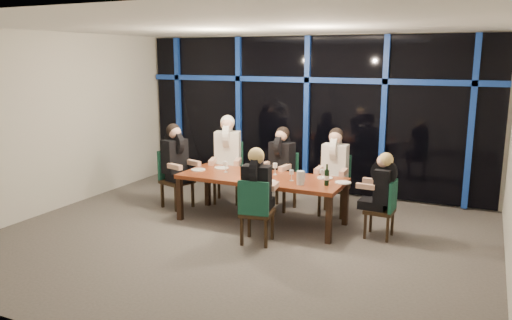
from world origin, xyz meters
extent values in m
plane|color=#5F5853|center=(0.00, 0.00, 0.00)|extent=(7.00, 7.00, 0.00)
cube|color=beige|center=(0.00, 3.00, 1.50)|extent=(7.00, 0.04, 3.00)
cube|color=beige|center=(0.00, -3.00, 1.50)|extent=(7.00, 0.04, 3.00)
cube|color=beige|center=(-3.50, 0.00, 1.50)|extent=(0.04, 6.00, 3.00)
cube|color=white|center=(0.00, 0.00, 3.00)|extent=(7.00, 6.00, 0.04)
cube|color=black|center=(0.00, 2.94, 1.50)|extent=(6.86, 0.04, 2.94)
cube|color=navy|center=(-2.90, 2.89, 1.50)|extent=(0.10, 0.10, 2.94)
cube|color=navy|center=(-1.45, 2.89, 1.50)|extent=(0.10, 0.10, 2.94)
cube|color=navy|center=(0.00, 2.89, 1.50)|extent=(0.10, 0.10, 2.94)
cube|color=navy|center=(1.45, 2.89, 1.50)|extent=(0.10, 0.10, 2.94)
cube|color=navy|center=(2.90, 2.89, 1.50)|extent=(0.10, 0.10, 2.94)
cube|color=navy|center=(0.00, 2.89, 2.16)|extent=(6.86, 0.10, 0.10)
cube|color=#FF2D14|center=(1.10, 3.25, 2.15)|extent=(0.60, 0.05, 0.35)
cube|color=brown|center=(0.00, 0.80, 0.72)|extent=(2.60, 1.00, 0.06)
cube|color=black|center=(-1.24, 0.36, 0.34)|extent=(0.08, 0.08, 0.69)
cube|color=black|center=(1.24, 0.36, 0.34)|extent=(0.08, 0.08, 0.69)
cube|color=black|center=(-1.24, 1.24, 0.34)|extent=(0.08, 0.08, 0.69)
cube|color=black|center=(1.24, 1.24, 0.34)|extent=(0.08, 0.08, 0.69)
cube|color=black|center=(-1.02, 1.58, 0.50)|extent=(0.63, 0.63, 0.07)
cube|color=#1A533F|center=(-1.09, 1.79, 0.80)|extent=(0.49, 0.21, 0.55)
cube|color=black|center=(-1.15, 1.32, 0.23)|extent=(0.06, 0.06, 0.46)
cube|color=black|center=(-0.77, 1.45, 0.23)|extent=(0.06, 0.06, 0.46)
cube|color=black|center=(-1.27, 1.70, 0.23)|extent=(0.06, 0.06, 0.46)
cube|color=black|center=(-0.89, 1.83, 0.23)|extent=(0.06, 0.06, 0.46)
cube|color=black|center=(0.00, 1.60, 0.45)|extent=(0.52, 0.52, 0.06)
cube|color=#1A533F|center=(0.03, 1.79, 0.72)|extent=(0.45, 0.12, 0.50)
cube|color=black|center=(-0.21, 1.44, 0.21)|extent=(0.05, 0.05, 0.42)
cube|color=black|center=(0.15, 1.39, 0.21)|extent=(0.05, 0.05, 0.42)
cube|color=black|center=(-0.15, 1.80, 0.21)|extent=(0.05, 0.05, 0.42)
cube|color=black|center=(0.21, 1.75, 0.21)|extent=(0.05, 0.05, 0.42)
cube|color=black|center=(0.92, 1.66, 0.46)|extent=(0.47, 0.47, 0.06)
cube|color=#1A533F|center=(0.92, 1.87, 0.74)|extent=(0.46, 0.06, 0.51)
cube|color=black|center=(0.75, 1.47, 0.21)|extent=(0.04, 0.04, 0.43)
cube|color=black|center=(1.11, 1.48, 0.21)|extent=(0.04, 0.04, 0.43)
cube|color=black|center=(0.74, 1.84, 0.21)|extent=(0.04, 0.04, 0.43)
cube|color=black|center=(1.10, 1.85, 0.21)|extent=(0.04, 0.04, 0.43)
cube|color=black|center=(-1.66, 0.92, 0.46)|extent=(0.58, 0.58, 0.06)
cube|color=#1A533F|center=(-1.86, 0.98, 0.74)|extent=(0.18, 0.46, 0.52)
cube|color=black|center=(-1.54, 0.69, 0.22)|extent=(0.05, 0.05, 0.43)
cube|color=black|center=(-1.43, 1.04, 0.22)|extent=(0.05, 0.05, 0.43)
cube|color=black|center=(-1.89, 0.79, 0.22)|extent=(0.05, 0.05, 0.43)
cube|color=black|center=(-1.79, 1.15, 0.22)|extent=(0.05, 0.05, 0.43)
cube|color=black|center=(1.83, 0.92, 0.40)|extent=(0.41, 0.41, 0.05)
cube|color=#1A533F|center=(2.01, 0.91, 0.64)|extent=(0.06, 0.40, 0.44)
cube|color=black|center=(1.68, 1.08, 0.19)|extent=(0.04, 0.04, 0.37)
cube|color=black|center=(1.67, 0.76, 0.19)|extent=(0.04, 0.04, 0.37)
cube|color=black|center=(2.00, 1.07, 0.19)|extent=(0.04, 0.04, 0.37)
cube|color=black|center=(1.99, 0.75, 0.19)|extent=(0.04, 0.04, 0.37)
cube|color=black|center=(0.31, -0.03, 0.44)|extent=(0.49, 0.49, 0.06)
cube|color=#1A533F|center=(0.34, -0.22, 0.70)|extent=(0.44, 0.11, 0.48)
cube|color=black|center=(0.46, 0.17, 0.20)|extent=(0.04, 0.04, 0.41)
cube|color=black|center=(0.11, 0.12, 0.20)|extent=(0.04, 0.04, 0.41)
cube|color=black|center=(0.51, -0.17, 0.20)|extent=(0.04, 0.04, 0.41)
cube|color=black|center=(0.17, -0.22, 0.20)|extent=(0.04, 0.04, 0.41)
cube|color=silver|center=(-0.98, 1.45, 0.61)|extent=(0.52, 0.57, 0.15)
cube|color=silver|center=(-1.03, 1.62, 0.97)|extent=(0.50, 0.39, 0.62)
cylinder|color=silver|center=(-1.03, 1.62, 1.22)|extent=(0.25, 0.48, 0.46)
sphere|color=tan|center=(-1.03, 1.60, 1.42)|extent=(0.23, 0.23, 0.23)
sphere|color=silver|center=(-1.04, 1.64, 1.45)|extent=(0.25, 0.25, 0.25)
cube|color=tan|center=(-1.16, 1.30, 0.79)|extent=(0.19, 0.34, 0.09)
cube|color=tan|center=(-0.74, 1.43, 0.79)|extent=(0.19, 0.34, 0.09)
cube|color=black|center=(-0.02, 1.48, 0.55)|extent=(0.42, 0.47, 0.14)
cube|color=black|center=(0.01, 1.64, 0.88)|extent=(0.43, 0.30, 0.56)
cylinder|color=black|center=(0.01, 1.64, 1.10)|extent=(0.16, 0.43, 0.42)
sphere|color=tan|center=(0.00, 1.62, 1.28)|extent=(0.21, 0.21, 0.21)
sphere|color=black|center=(0.01, 1.66, 1.31)|extent=(0.23, 0.23, 0.23)
cube|color=tan|center=(-0.23, 1.43, 0.79)|extent=(0.13, 0.31, 0.08)
cube|color=tan|center=(0.17, 1.37, 0.79)|extent=(0.13, 0.31, 0.08)
cube|color=silver|center=(0.93, 1.54, 0.56)|extent=(0.38, 0.44, 0.14)
cube|color=silver|center=(0.92, 1.70, 0.90)|extent=(0.42, 0.26, 0.57)
cylinder|color=silver|center=(0.92, 1.70, 1.12)|extent=(0.11, 0.43, 0.43)
sphere|color=tan|center=(0.92, 1.68, 1.31)|extent=(0.21, 0.21, 0.21)
sphere|color=black|center=(0.92, 1.72, 1.34)|extent=(0.23, 0.23, 0.23)
cube|color=tan|center=(0.73, 1.45, 0.79)|extent=(0.09, 0.31, 0.08)
cube|color=tan|center=(1.13, 1.46, 0.79)|extent=(0.09, 0.31, 0.08)
cube|color=black|center=(-1.54, 0.88, 0.57)|extent=(0.52, 0.48, 0.14)
cube|color=black|center=(-1.70, 0.93, 0.91)|extent=(0.36, 0.47, 0.58)
cylinder|color=black|center=(-1.70, 0.93, 1.14)|extent=(0.45, 0.22, 0.43)
sphere|color=tan|center=(-1.68, 0.92, 1.32)|extent=(0.22, 0.22, 0.22)
sphere|color=black|center=(-1.72, 0.94, 1.35)|extent=(0.24, 0.24, 0.24)
cube|color=tan|center=(-1.52, 0.66, 0.79)|extent=(0.32, 0.17, 0.08)
cube|color=tan|center=(-1.40, 1.06, 0.79)|extent=(0.32, 0.17, 0.08)
cube|color=black|center=(1.72, 0.92, 0.49)|extent=(0.38, 0.33, 0.12)
cube|color=black|center=(1.87, 0.91, 0.78)|extent=(0.23, 0.36, 0.50)
cylinder|color=black|center=(1.87, 0.91, 0.98)|extent=(0.38, 0.10, 0.37)
sphere|color=tan|center=(1.85, 0.91, 1.14)|extent=(0.19, 0.19, 0.19)
sphere|color=tan|center=(1.88, 0.91, 1.16)|extent=(0.20, 0.20, 0.20)
cube|color=tan|center=(1.66, 1.10, 0.79)|extent=(0.27, 0.08, 0.07)
cube|color=tan|center=(1.65, 0.74, 0.79)|extent=(0.27, 0.08, 0.07)
cube|color=black|center=(0.30, 0.09, 0.53)|extent=(0.40, 0.45, 0.14)
cube|color=black|center=(0.32, -0.06, 0.85)|extent=(0.42, 0.29, 0.54)
cylinder|color=black|center=(0.32, -0.06, 1.06)|extent=(0.16, 0.42, 0.41)
sphere|color=tan|center=(0.31, -0.05, 1.24)|extent=(0.20, 0.20, 0.20)
sphere|color=tan|center=(0.32, -0.08, 1.27)|extent=(0.22, 0.22, 0.22)
cube|color=tan|center=(0.48, 0.19, 0.79)|extent=(0.12, 0.30, 0.08)
cube|color=tan|center=(0.09, 0.14, 0.79)|extent=(0.12, 0.30, 0.08)
cylinder|color=white|center=(-0.85, 1.04, 0.76)|extent=(0.24, 0.24, 0.01)
cylinder|color=white|center=(-0.08, 1.04, 0.76)|extent=(0.24, 0.24, 0.01)
cylinder|color=white|center=(0.94, 1.10, 0.76)|extent=(0.24, 0.24, 0.01)
cylinder|color=white|center=(-1.13, 0.76, 0.76)|extent=(0.24, 0.24, 0.01)
cylinder|color=white|center=(1.27, 0.93, 0.76)|extent=(0.24, 0.24, 0.01)
cylinder|color=white|center=(0.23, 0.53, 0.76)|extent=(0.24, 0.24, 0.01)
cylinder|color=black|center=(1.09, 0.70, 0.86)|extent=(0.07, 0.07, 0.23)
cylinder|color=black|center=(1.09, 0.70, 1.02)|extent=(0.03, 0.03, 0.09)
cylinder|color=silver|center=(1.09, 0.70, 0.86)|extent=(0.07, 0.07, 0.06)
cylinder|color=silver|center=(0.73, 0.58, 0.85)|extent=(0.11, 0.11, 0.20)
cylinder|color=silver|center=(0.79, 0.58, 0.87)|extent=(0.02, 0.02, 0.14)
cylinder|color=#F29D48|center=(-0.15, 0.65, 0.77)|extent=(0.05, 0.05, 0.03)
cylinder|color=silver|center=(-0.27, 0.74, 0.75)|extent=(0.06, 0.06, 0.01)
cylinder|color=silver|center=(-0.27, 0.74, 0.80)|extent=(0.01, 0.01, 0.10)
cylinder|color=silver|center=(-0.27, 0.74, 0.89)|extent=(0.07, 0.07, 0.07)
cylinder|color=silver|center=(0.15, 1.00, 0.75)|extent=(0.07, 0.07, 0.01)
cylinder|color=silver|center=(0.15, 1.00, 0.81)|extent=(0.01, 0.01, 0.11)
cylinder|color=silver|center=(0.15, 1.00, 0.90)|extent=(0.07, 0.07, 0.07)
cylinder|color=silver|center=(0.53, 0.74, 0.75)|extent=(0.06, 0.06, 0.01)
cylinder|color=silver|center=(0.53, 0.74, 0.80)|extent=(0.01, 0.01, 0.09)
cylinder|color=silver|center=(0.53, 0.74, 0.88)|extent=(0.06, 0.06, 0.07)
cylinder|color=white|center=(-0.65, 0.82, 0.75)|extent=(0.06, 0.06, 0.01)
cylinder|color=white|center=(-0.65, 0.82, 0.81)|extent=(0.01, 0.01, 0.10)
cylinder|color=white|center=(-0.65, 0.82, 0.89)|extent=(0.07, 0.07, 0.07)
cylinder|color=silver|center=(0.92, 1.01, 0.75)|extent=(0.06, 0.06, 0.01)
cylinder|color=silver|center=(0.92, 1.01, 0.80)|extent=(0.01, 0.01, 0.09)
cylinder|color=silver|center=(0.92, 1.01, 0.88)|extent=(0.06, 0.06, 0.06)
camera|label=1|loc=(3.13, -6.11, 2.59)|focal=35.00mm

